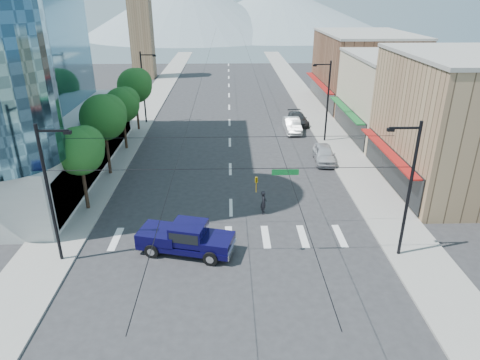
{
  "coord_description": "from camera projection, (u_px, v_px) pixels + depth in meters",
  "views": [
    {
      "loc": [
        -0.1,
        -24.1,
        15.7
      ],
      "look_at": [
        0.68,
        4.6,
        3.0
      ],
      "focal_mm": 32.0,
      "sensor_mm": 36.0,
      "label": 1
    }
  ],
  "objects": [
    {
      "name": "parked_car_far",
      "position": [
        298.0,
        119.0,
        54.82
      ],
      "size": [
        2.48,
        5.11,
        1.43
      ],
      "primitive_type": "imported",
      "rotation": [
        0.0,
        0.0,
        0.1
      ],
      "color": "#2C2C2E",
      "rests_on": "ground"
    },
    {
      "name": "tree_near",
      "position": [
        81.0,
        149.0,
        31.67
      ],
      "size": [
        3.65,
        3.64,
        6.71
      ],
      "color": "black",
      "rests_on": "ground"
    },
    {
      "name": "lamp_pole_nw",
      "position": [
        144.0,
        85.0,
        53.55
      ],
      "size": [
        2.0,
        0.25,
        9.0
      ],
      "color": "black",
      "rests_on": "ground"
    },
    {
      "name": "lamp_pole_ne",
      "position": [
        327.0,
        99.0,
        46.77
      ],
      "size": [
        2.0,
        0.25,
        9.0
      ],
      "color": "black",
      "rests_on": "ground"
    },
    {
      "name": "pedestrian",
      "position": [
        264.0,
        202.0,
        32.64
      ],
      "size": [
        0.51,
        0.72,
        1.87
      ],
      "primitive_type": "imported",
      "rotation": [
        0.0,
        0.0,
        1.47
      ],
      "color": "black",
      "rests_on": "ground"
    },
    {
      "name": "sidewalk_right",
      "position": [
        308.0,
        103.0,
        65.22
      ],
      "size": [
        4.0,
        120.0,
        0.15
      ],
      "primitive_type": "cube",
      "color": "gray",
      "rests_on": "ground"
    },
    {
      "name": "parked_car_near",
      "position": [
        324.0,
        154.0,
        42.65
      ],
      "size": [
        2.29,
        4.99,
        1.66
      ],
      "primitive_type": "imported",
      "rotation": [
        0.0,
        0.0,
        -0.07
      ],
      "color": "silver",
      "rests_on": "ground"
    },
    {
      "name": "ground",
      "position": [
        232.0,
        249.0,
        28.39
      ],
      "size": [
        160.0,
        160.0,
        0.0
      ],
      "primitive_type": "plane",
      "color": "#28282B",
      "rests_on": "ground"
    },
    {
      "name": "signal_rig",
      "position": [
        234.0,
        193.0,
        25.6
      ],
      "size": [
        21.8,
        0.2,
        9.0
      ],
      "color": "black",
      "rests_on": "ground"
    },
    {
      "name": "tree_midfar",
      "position": [
        123.0,
        104.0,
        44.47
      ],
      "size": [
        3.65,
        3.64,
        6.71
      ],
      "color": "black",
      "rests_on": "ground"
    },
    {
      "name": "tree_far",
      "position": [
        136.0,
        84.0,
        50.62
      ],
      "size": [
        4.09,
        4.09,
        7.52
      ],
      "color": "black",
      "rests_on": "ground"
    },
    {
      "name": "parked_car_mid",
      "position": [
        292.0,
        125.0,
        51.83
      ],
      "size": [
        1.8,
        5.09,
        1.67
      ],
      "primitive_type": "imported",
      "rotation": [
        0.0,
        0.0,
        0.01
      ],
      "color": "silver",
      "rests_on": "ground"
    },
    {
      "name": "mountain_right",
      "position": [
        278.0,
        9.0,
        171.51
      ],
      "size": [
        90.0,
        90.0,
        18.0
      ],
      "primitive_type": "cone",
      "color": "gray",
      "rests_on": "ground"
    },
    {
      "name": "clock_tower",
      "position": [
        140.0,
        21.0,
        80.35
      ],
      "size": [
        4.8,
        4.8,
        20.4
      ],
      "color": "#8C6B4C",
      "rests_on": "ground"
    },
    {
      "name": "shop_near",
      "position": [
        468.0,
        124.0,
        35.8
      ],
      "size": [
        12.0,
        14.0,
        11.0
      ],
      "primitive_type": "cube",
      "color": "#8C6B4C",
      "rests_on": "ground"
    },
    {
      "name": "shop_mid",
      "position": [
        404.0,
        98.0,
        49.01
      ],
      "size": [
        12.0,
        14.0,
        9.0
      ],
      "primitive_type": "cube",
      "color": "tan",
      "rests_on": "ground"
    },
    {
      "name": "mountain_left",
      "position": [
        188.0,
        5.0,
        160.69
      ],
      "size": [
        80.0,
        80.0,
        22.0
      ],
      "primitive_type": "cone",
      "color": "gray",
      "rests_on": "ground"
    },
    {
      "name": "shop_far",
      "position": [
        363.0,
        70.0,
        63.43
      ],
      "size": [
        12.0,
        18.0,
        10.0
      ],
      "primitive_type": "cube",
      "color": "brown",
      "rests_on": "ground"
    },
    {
      "name": "tree_midnear",
      "position": [
        105.0,
        116.0,
        37.82
      ],
      "size": [
        4.09,
        4.09,
        7.52
      ],
      "color": "black",
      "rests_on": "ground"
    },
    {
      "name": "pickup_truck",
      "position": [
        185.0,
        237.0,
        27.68
      ],
      "size": [
        6.61,
        3.67,
        2.12
      ],
      "rotation": [
        0.0,
        0.0,
        -0.25
      ],
      "color": "#0A0736",
      "rests_on": "ground"
    },
    {
      "name": "sidewalk_left",
      "position": [
        150.0,
        104.0,
        64.63
      ],
      "size": [
        4.0,
        120.0,
        0.15
      ],
      "primitive_type": "cube",
      "color": "gray",
      "rests_on": "ground"
    }
  ]
}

